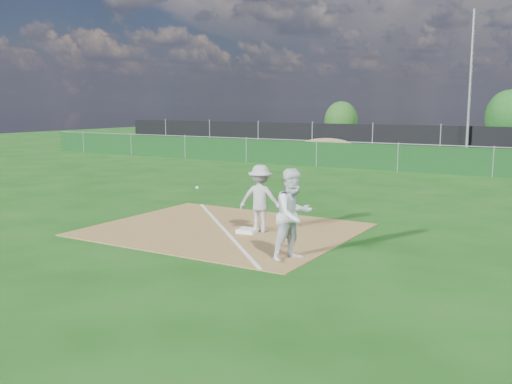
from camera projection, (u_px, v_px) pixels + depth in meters
The scene contains 15 objects.
ground at pixel (357, 185), 21.41m from camera, with size 90.00×90.00×0.00m, color #14480F.
infield_dirt at pixel (224, 229), 13.76m from camera, with size 6.00×5.00×0.02m, color olive.
foul_line at pixel (224, 229), 13.76m from camera, with size 0.08×7.00×0.01m, color white.
green_fence at pixel (398, 158), 25.56m from camera, with size 44.00×0.05×1.20m, color #0E3513.
dirt_mound at pixel (327, 149), 31.06m from camera, with size 3.38×2.60×1.17m, color #9D774C.
black_fence at pixel (440, 142), 32.31m from camera, with size 46.00×0.04×1.80m, color black.
parking_lot at pixel (458, 151), 36.69m from camera, with size 46.00×9.00×0.01m, color black.
light_pole at pixel (470, 85), 30.82m from camera, with size 0.16×0.16×8.00m, color slate.
first_base at pixel (247, 231), 13.40m from camera, with size 0.42×0.42×0.09m, color white.
play_at_first at pixel (260, 199), 13.38m from camera, with size 2.41×0.83×1.58m.
runner at pixel (293, 215), 10.98m from camera, with size 0.87×0.68×1.80m, color white.
car_left at pixel (398, 138), 39.02m from camera, with size 1.57×3.89×1.33m, color #9EA1A5.
car_mid at pixel (456, 141), 35.72m from camera, with size 1.46×4.20×1.38m, color #111633.
tree_left at pixel (341, 121), 46.29m from camera, with size 2.72×2.72×3.22m.
tree_mid at pixel (510, 117), 41.00m from camera, with size 3.42×3.42×4.06m.
Camera 1 is at (7.56, -10.17, 3.01)m, focal length 40.00 mm.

